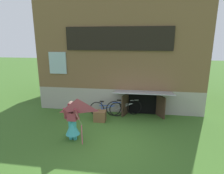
% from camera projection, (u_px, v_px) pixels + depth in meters
% --- Properties ---
extents(ground_plane, '(60.00, 60.00, 0.00)m').
position_uv_depth(ground_plane, '(108.00, 142.00, 6.92)').
color(ground_plane, '#386023').
extents(log_house, '(8.45, 6.27, 5.50)m').
position_uv_depth(log_house, '(123.00, 55.00, 11.60)').
color(log_house, '#9E998E').
rests_on(log_house, ground_plane).
extents(person, '(0.60, 0.52, 1.51)m').
position_uv_depth(person, '(72.00, 124.00, 6.98)').
color(person, teal).
rests_on(person, ground_plane).
extents(kite, '(1.16, 1.03, 1.71)m').
position_uv_depth(kite, '(78.00, 112.00, 6.24)').
color(kite, '#E54C7F').
rests_on(kite, ground_plane).
extents(bicycle_silver, '(1.72, 0.57, 0.81)m').
position_uv_depth(bicycle_silver, '(124.00, 108.00, 9.31)').
color(bicycle_silver, black).
rests_on(bicycle_silver, ground_plane).
extents(bicycle_blue, '(1.67, 0.12, 0.76)m').
position_uv_depth(bicycle_blue, '(107.00, 109.00, 9.22)').
color(bicycle_blue, black).
rests_on(bicycle_blue, ground_plane).
extents(wooden_crate, '(0.53, 0.45, 0.48)m').
position_uv_depth(wooden_crate, '(100.00, 116.00, 8.69)').
color(wooden_crate, brown).
rests_on(wooden_crate, ground_plane).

